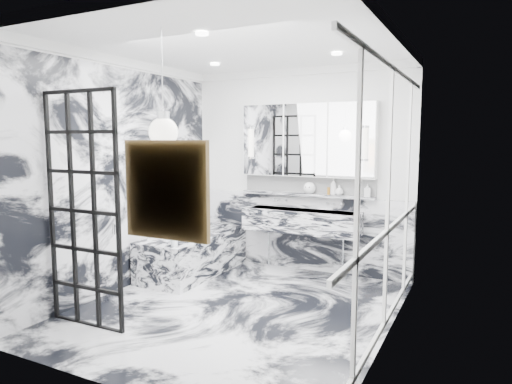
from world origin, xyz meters
The scene contains 25 objects.
floor centered at (0.00, 0.00, 0.00)m, with size 3.60×3.60×0.00m, color silver.
ceiling centered at (0.00, 0.00, 2.80)m, with size 3.60×3.60×0.00m, color white.
wall_back centered at (0.00, 1.80, 1.40)m, with size 3.60×3.60×0.00m, color white.
wall_front centered at (0.00, -1.80, 1.40)m, with size 3.60×3.60×0.00m, color white.
wall_left centered at (-1.60, 0.00, 1.40)m, with size 3.60×3.60×0.00m, color white.
wall_right centered at (1.60, 0.00, 1.40)m, with size 3.60×3.60×0.00m, color white.
marble_clad_back centered at (0.00, 1.78, 0.53)m, with size 3.18×0.05×1.05m, color silver.
marble_clad_left centered at (-1.59, 0.00, 1.34)m, with size 0.02×3.56×2.68m, color silver.
panel_molding centered at (1.58, 0.00, 1.30)m, with size 0.03×3.40×2.30m, color white.
soap_bottle_a centered at (0.54, 1.71, 1.20)m, with size 0.09×0.09×0.22m, color #8C5919.
soap_bottle_b centered at (1.00, 1.71, 1.18)m, with size 0.08×0.08×0.17m, color #4C4C51.
soap_bottle_c centered at (0.62, 1.71, 1.16)m, with size 0.11×0.11×0.14m, color silver.
face_pot centered at (0.20, 1.71, 1.17)m, with size 0.17×0.17×0.17m, color white.
amber_bottle centered at (0.48, 1.71, 1.14)m, with size 0.04×0.04×0.10m, color #8C5919.
flower_vase centered at (-0.96, 0.20, 0.61)m, with size 0.08×0.08×0.12m, color silver.
crittall_door centered at (-1.10, -1.05, 1.14)m, with size 0.88×0.04×2.28m, color black, non-canonical shape.
artwork centered at (0.47, -1.76, 1.50)m, with size 0.56×0.05×0.56m, color #BA6313.
pendant_light centered at (-0.07, -1.09, 1.89)m, with size 0.24×0.24×0.24m, color white.
trough_sink centered at (0.15, 1.55, 0.73)m, with size 1.60×0.45×0.30m, color silver.
ledge centered at (0.15, 1.72, 1.07)m, with size 1.90×0.14×0.04m, color silver.
subway_tile centered at (0.15, 1.78, 1.21)m, with size 1.90×0.03×0.23m, color white.
mirror_cabinet centered at (0.15, 1.73, 1.82)m, with size 1.90×0.16×1.00m, color white.
sconce_left centered at (-0.67, 1.63, 1.78)m, with size 0.07×0.07×0.40m, color white.
sconce_right centered at (0.97, 1.63, 1.78)m, with size 0.07×0.07×0.40m, color white.
bathtub centered at (-1.18, 0.90, 0.28)m, with size 0.75×1.65×0.55m, color silver.
Camera 1 is at (2.36, -4.17, 1.84)m, focal length 32.00 mm.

